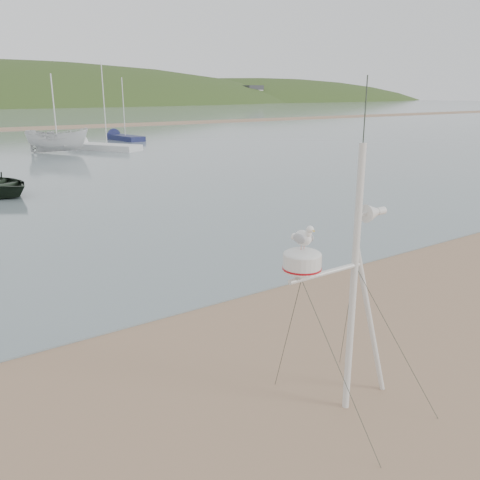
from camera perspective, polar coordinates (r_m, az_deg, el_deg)
ground at (r=7.73m, az=-11.86°, el=-23.53°), size 560.00×560.00×0.00m
mast_rig at (r=8.14m, az=12.21°, el=-10.88°), size 2.28×2.43×5.14m
boat_white at (r=45.19m, az=-20.04°, el=12.54°), size 2.87×2.86×5.35m
sailboat_white_near at (r=48.01m, az=-16.84°, el=10.09°), size 5.80×7.98×8.01m
sailboat_blue_far at (r=57.36m, az=-13.67°, el=11.22°), size 2.54×7.12×6.92m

